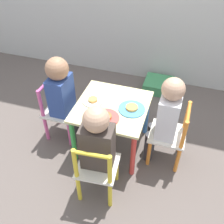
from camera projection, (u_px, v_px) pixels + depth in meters
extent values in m
plane|color=#5B514C|center=(112.00, 144.00, 2.19)|extent=(6.00, 6.00, 0.00)
cube|color=beige|center=(112.00, 107.00, 1.92)|extent=(0.52, 0.52, 0.02)
cylinder|color=green|center=(73.00, 141.00, 1.94)|extent=(0.04, 0.04, 0.40)
cylinder|color=#DB3D38|center=(133.00, 156.00, 1.84)|extent=(0.04, 0.04, 0.40)
cylinder|color=#8E51BC|center=(95.00, 104.00, 2.27)|extent=(0.04, 0.04, 0.40)
cylinder|color=#387AD1|center=(147.00, 115.00, 2.17)|extent=(0.04, 0.04, 0.40)
cube|color=silver|center=(168.00, 134.00, 1.92)|extent=(0.26, 0.26, 0.02)
cylinder|color=orange|center=(154.00, 134.00, 2.11)|extent=(0.03, 0.03, 0.25)
cylinder|color=orange|center=(149.00, 153.00, 1.95)|extent=(0.03, 0.03, 0.25)
cylinder|color=orange|center=(181.00, 140.00, 2.06)|extent=(0.03, 0.03, 0.25)
cylinder|color=orange|center=(177.00, 160.00, 1.90)|extent=(0.03, 0.03, 0.25)
cylinder|color=orange|center=(187.00, 116.00, 1.89)|extent=(0.03, 0.03, 0.26)
cylinder|color=orange|center=(184.00, 136.00, 1.74)|extent=(0.03, 0.03, 0.26)
cylinder|color=orange|center=(189.00, 113.00, 1.74)|extent=(0.02, 0.21, 0.02)
cube|color=silver|center=(98.00, 166.00, 1.70)|extent=(0.28, 0.28, 0.02)
cylinder|color=yellow|center=(117.00, 168.00, 1.85)|extent=(0.03, 0.03, 0.25)
cylinder|color=yellow|center=(88.00, 163.00, 1.88)|extent=(0.03, 0.03, 0.25)
cylinder|color=yellow|center=(110.00, 194.00, 1.69)|extent=(0.03, 0.03, 0.25)
cylinder|color=yellow|center=(79.00, 188.00, 1.73)|extent=(0.03, 0.03, 0.25)
cylinder|color=yellow|center=(110.00, 171.00, 1.53)|extent=(0.03, 0.03, 0.26)
cylinder|color=yellow|center=(75.00, 164.00, 1.56)|extent=(0.03, 0.03, 0.26)
cylinder|color=yellow|center=(91.00, 155.00, 1.47)|extent=(0.21, 0.04, 0.02)
cube|color=silver|center=(62.00, 110.00, 2.12)|extent=(0.26, 0.26, 0.02)
cylinder|color=#E5599E|center=(70.00, 134.00, 2.10)|extent=(0.03, 0.03, 0.25)
cylinder|color=#E5599E|center=(80.00, 117.00, 2.26)|extent=(0.03, 0.03, 0.25)
cylinder|color=#E5599E|center=(46.00, 128.00, 2.15)|extent=(0.03, 0.03, 0.25)
cylinder|color=#E5599E|center=(58.00, 112.00, 2.31)|extent=(0.03, 0.03, 0.25)
cylinder|color=#E5599E|center=(41.00, 104.00, 1.99)|extent=(0.03, 0.03, 0.26)
cylinder|color=#E5599E|center=(54.00, 89.00, 2.14)|extent=(0.03, 0.03, 0.26)
cylinder|color=#E5599E|center=(45.00, 84.00, 1.99)|extent=(0.03, 0.21, 0.02)
cylinder|color=#38383D|center=(151.00, 138.00, 2.06)|extent=(0.07, 0.07, 0.27)
cylinder|color=#38383D|center=(149.00, 147.00, 1.99)|extent=(0.07, 0.07, 0.27)
cube|color=silver|center=(168.00, 116.00, 1.81)|extent=(0.14, 0.20, 0.33)
sphere|color=tan|center=(173.00, 89.00, 1.66)|extent=(0.15, 0.15, 0.15)
cylinder|color=#38383D|center=(109.00, 165.00, 1.86)|extent=(0.07, 0.07, 0.27)
cylinder|color=#38383D|center=(96.00, 162.00, 1.88)|extent=(0.07, 0.07, 0.27)
cube|color=#423833|center=(98.00, 146.00, 1.61)|extent=(0.21, 0.16, 0.32)
sphere|color=tan|center=(96.00, 120.00, 1.46)|extent=(0.16, 0.16, 0.16)
cylinder|color=#38383D|center=(74.00, 129.00, 2.14)|extent=(0.07, 0.07, 0.27)
cylinder|color=#38383D|center=(79.00, 121.00, 2.21)|extent=(0.07, 0.07, 0.27)
cube|color=#2D478E|center=(61.00, 94.00, 2.00)|extent=(0.14, 0.20, 0.32)
sphere|color=#A37556|center=(57.00, 68.00, 1.85)|extent=(0.17, 0.17, 0.17)
cylinder|color=#4C9EE0|center=(132.00, 109.00, 1.87)|extent=(0.19, 0.19, 0.01)
cylinder|color=gold|center=(132.00, 107.00, 1.86)|extent=(0.09, 0.09, 0.02)
cylinder|color=#E54C47|center=(105.00, 118.00, 1.80)|extent=(0.19, 0.19, 0.01)
cylinder|color=#CC6633|center=(105.00, 116.00, 1.79)|extent=(0.09, 0.09, 0.02)
cylinder|color=white|center=(93.00, 101.00, 1.94)|extent=(0.15, 0.15, 0.01)
cylinder|color=gold|center=(93.00, 100.00, 1.93)|extent=(0.07, 0.07, 0.02)
cube|color=#3D8E56|center=(158.00, 85.00, 2.74)|extent=(0.29, 0.27, 0.11)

